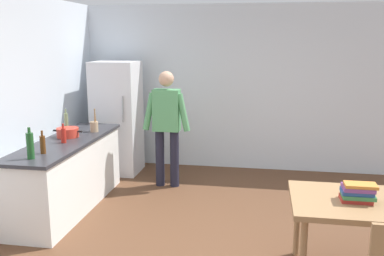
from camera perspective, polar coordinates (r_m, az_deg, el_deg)
The scene contains 13 objects.
ground_plane at distance 4.59m, azimuth 3.32°, elevation -16.01°, with size 14.00×14.00×0.00m, color brown.
wall_back at distance 7.09m, azimuth 6.23°, elevation 5.35°, with size 6.40×0.12×2.70m, color silver.
kitchen_counter at distance 5.67m, azimuth -16.25°, elevation -5.99°, with size 0.64×2.20×0.90m.
refrigerator at distance 6.96m, azimuth -10.00°, elevation 1.37°, with size 0.70×0.67×1.80m.
person at distance 6.16m, azimuth -3.41°, elevation 0.91°, with size 0.70×0.22×1.70m.
dining_table at distance 4.13m, azimuth 22.93°, elevation -9.99°, with size 1.40×0.90×0.75m.
cooking_pot at distance 5.72m, azimuth -16.32°, elevation -0.58°, with size 0.40×0.28×0.12m.
utensil_jar at distance 5.95m, azimuth -12.97°, elevation 0.25°, with size 0.11×0.11×0.32m.
bottle_vinegar_tall at distance 6.01m, azimuth -16.50°, elevation 0.72°, with size 0.06×0.06×0.32m.
bottle_wine_green at distance 4.79m, azimuth -20.87°, elevation -2.19°, with size 0.08×0.08×0.34m.
bottle_beer_brown at distance 4.97m, azimuth -19.37°, elevation -2.07°, with size 0.06×0.06×0.26m.
bottle_sauce_red at distance 5.41m, azimuth -16.84°, elevation -0.93°, with size 0.06×0.06×0.24m.
book_stack at distance 4.01m, azimuth 21.31°, elevation -8.06°, with size 0.29×0.20×0.17m.
Camera 1 is at (0.44, -4.04, 2.14)m, focal length 39.80 mm.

